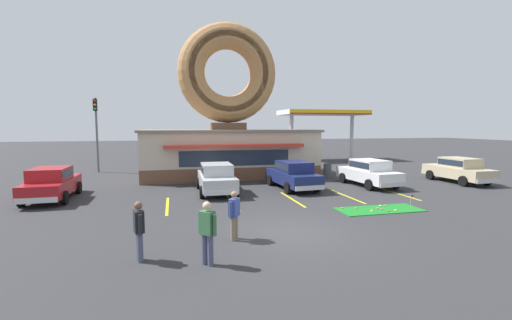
{
  "coord_description": "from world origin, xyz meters",
  "views": [
    {
      "loc": [
        -3.85,
        -10.79,
        3.61
      ],
      "look_at": [
        -0.02,
        5.0,
        2.0
      ],
      "focal_mm": 24.0,
      "sensor_mm": 36.0,
      "label": 1
    }
  ],
  "objects_px": {
    "car_champagne": "(458,169)",
    "pedestrian_leather_jacket_man": "(234,213)",
    "putting_flag_pin": "(412,198)",
    "car_red": "(51,182)",
    "car_white": "(369,172)",
    "car_silver": "(216,177)",
    "traffic_light_pole": "(96,125)",
    "golf_ball": "(371,209)",
    "pedestrian_hooded_kid": "(139,228)",
    "car_navy": "(293,174)",
    "pedestrian_blue_sweater_man": "(207,230)",
    "trash_bin": "(328,170)"
  },
  "relations": [
    {
      "from": "car_champagne",
      "to": "pedestrian_leather_jacket_man",
      "type": "relative_size",
      "value": 2.91
    },
    {
      "from": "putting_flag_pin",
      "to": "car_red",
      "type": "relative_size",
      "value": 0.12
    },
    {
      "from": "car_champagne",
      "to": "pedestrian_leather_jacket_man",
      "type": "height_order",
      "value": "car_champagne"
    },
    {
      "from": "car_red",
      "to": "car_white",
      "type": "height_order",
      "value": "same"
    },
    {
      "from": "putting_flag_pin",
      "to": "car_silver",
      "type": "xyz_separation_m",
      "value": [
        -7.99,
        5.47,
        0.43
      ]
    },
    {
      "from": "car_champagne",
      "to": "traffic_light_pole",
      "type": "xyz_separation_m",
      "value": [
        -23.58,
        10.78,
        2.84
      ]
    },
    {
      "from": "golf_ball",
      "to": "pedestrian_hooded_kid",
      "type": "relative_size",
      "value": 0.03
    },
    {
      "from": "car_white",
      "to": "pedestrian_leather_jacket_man",
      "type": "relative_size",
      "value": 2.98
    },
    {
      "from": "putting_flag_pin",
      "to": "pedestrian_leather_jacket_man",
      "type": "distance_m",
      "value": 8.75
    },
    {
      "from": "car_navy",
      "to": "pedestrian_blue_sweater_man",
      "type": "xyz_separation_m",
      "value": [
        -5.89,
        -9.84,
        0.06
      ]
    },
    {
      "from": "car_champagne",
      "to": "pedestrian_hooded_kid",
      "type": "bearing_deg",
      "value": -154.96
    },
    {
      "from": "golf_ball",
      "to": "pedestrian_hooded_kid",
      "type": "xyz_separation_m",
      "value": [
        -9.19,
        -3.52,
        0.85
      ]
    },
    {
      "from": "car_champagne",
      "to": "pedestrian_hooded_kid",
      "type": "distance_m",
      "value": 20.67
    },
    {
      "from": "golf_ball",
      "to": "pedestrian_blue_sweater_man",
      "type": "distance_m",
      "value": 8.6
    },
    {
      "from": "car_champagne",
      "to": "traffic_light_pole",
      "type": "relative_size",
      "value": 0.79
    },
    {
      "from": "car_white",
      "to": "traffic_light_pole",
      "type": "height_order",
      "value": "traffic_light_pole"
    },
    {
      "from": "car_champagne",
      "to": "car_navy",
      "type": "relative_size",
      "value": 0.98
    },
    {
      "from": "car_champagne",
      "to": "car_silver",
      "type": "height_order",
      "value": "same"
    },
    {
      "from": "car_champagne",
      "to": "car_navy",
      "type": "bearing_deg",
      "value": 177.94
    },
    {
      "from": "car_white",
      "to": "car_champagne",
      "type": "xyz_separation_m",
      "value": [
        6.32,
        -0.22,
        0.0
      ]
    },
    {
      "from": "pedestrian_blue_sweater_man",
      "to": "trash_bin",
      "type": "bearing_deg",
      "value": 53.98
    },
    {
      "from": "car_red",
      "to": "pedestrian_leather_jacket_man",
      "type": "bearing_deg",
      "value": -46.15
    },
    {
      "from": "golf_ball",
      "to": "pedestrian_leather_jacket_man",
      "type": "xyz_separation_m",
      "value": [
        -6.42,
        -2.4,
        0.81
      ]
    },
    {
      "from": "car_silver",
      "to": "traffic_light_pole",
      "type": "xyz_separation_m",
      "value": [
        -8.03,
        10.54,
        2.84
      ]
    },
    {
      "from": "car_champagne",
      "to": "traffic_light_pole",
      "type": "height_order",
      "value": "traffic_light_pole"
    },
    {
      "from": "car_red",
      "to": "pedestrian_hooded_kid",
      "type": "bearing_deg",
      "value": -61.66
    },
    {
      "from": "car_white",
      "to": "pedestrian_blue_sweater_man",
      "type": "xyz_separation_m",
      "value": [
        -10.67,
        -9.67,
        0.06
      ]
    },
    {
      "from": "traffic_light_pole",
      "to": "car_white",
      "type": "bearing_deg",
      "value": -31.44
    },
    {
      "from": "car_red",
      "to": "traffic_light_pole",
      "type": "relative_size",
      "value": 0.79
    },
    {
      "from": "car_red",
      "to": "pedestrian_leather_jacket_man",
      "type": "distance_m",
      "value": 11.09
    },
    {
      "from": "car_navy",
      "to": "pedestrian_leather_jacket_man",
      "type": "distance_m",
      "value": 9.39
    },
    {
      "from": "car_silver",
      "to": "trash_bin",
      "type": "bearing_deg",
      "value": 24.24
    },
    {
      "from": "pedestrian_blue_sweater_man",
      "to": "car_champagne",
      "type": "bearing_deg",
      "value": 29.07
    },
    {
      "from": "car_red",
      "to": "pedestrian_blue_sweater_man",
      "type": "xyz_separation_m",
      "value": [
        6.66,
        -9.81,
        0.06
      ]
    },
    {
      "from": "golf_ball",
      "to": "putting_flag_pin",
      "type": "relative_size",
      "value": 0.08
    },
    {
      "from": "car_silver",
      "to": "car_navy",
      "type": "distance_m",
      "value": 4.46
    },
    {
      "from": "car_red",
      "to": "traffic_light_pole",
      "type": "bearing_deg",
      "value": 89.63
    },
    {
      "from": "car_silver",
      "to": "pedestrian_blue_sweater_man",
      "type": "xyz_separation_m",
      "value": [
        -1.44,
        -9.68,
        0.06
      ]
    },
    {
      "from": "car_red",
      "to": "pedestrian_hooded_kid",
      "type": "relative_size",
      "value": 2.83
    },
    {
      "from": "pedestrian_blue_sweater_man",
      "to": "car_white",
      "type": "bearing_deg",
      "value": 42.18
    },
    {
      "from": "putting_flag_pin",
      "to": "traffic_light_pole",
      "type": "distance_m",
      "value": 22.88
    },
    {
      "from": "car_red",
      "to": "car_navy",
      "type": "distance_m",
      "value": 12.55
    },
    {
      "from": "car_red",
      "to": "car_white",
      "type": "distance_m",
      "value": 17.33
    },
    {
      "from": "putting_flag_pin",
      "to": "car_navy",
      "type": "distance_m",
      "value": 6.67
    },
    {
      "from": "car_silver",
      "to": "car_champagne",
      "type": "bearing_deg",
      "value": -0.87
    },
    {
      "from": "car_navy",
      "to": "pedestrian_hooded_kid",
      "type": "bearing_deg",
      "value": -129.82
    },
    {
      "from": "golf_ball",
      "to": "traffic_light_pole",
      "type": "xyz_separation_m",
      "value": [
        -14.04,
        16.01,
        3.66
      ]
    },
    {
      "from": "car_white",
      "to": "car_navy",
      "type": "xyz_separation_m",
      "value": [
        -4.78,
        0.18,
        0.0
      ]
    },
    {
      "from": "car_white",
      "to": "pedestrian_blue_sweater_man",
      "type": "height_order",
      "value": "pedestrian_blue_sweater_man"
    },
    {
      "from": "car_red",
      "to": "traffic_light_pole",
      "type": "height_order",
      "value": "traffic_light_pole"
    }
  ]
}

